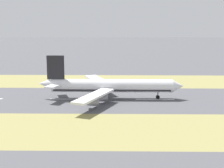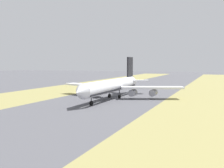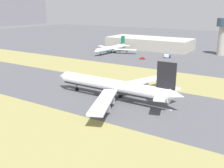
% 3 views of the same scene
% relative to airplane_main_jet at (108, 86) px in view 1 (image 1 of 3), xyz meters
% --- Properties ---
extents(ground_plane, '(800.00, 800.00, 0.00)m').
position_rel_airplane_main_jet_xyz_m(ground_plane, '(1.03, -2.42, -6.02)').
color(ground_plane, '#4C4C51').
extents(grass_median_west, '(40.00, 600.00, 0.01)m').
position_rel_airplane_main_jet_xyz_m(grass_median_west, '(-43.97, -2.42, -6.02)').
color(grass_median_west, olive).
rests_on(grass_median_west, ground).
extents(grass_median_east, '(40.00, 600.00, 0.01)m').
position_rel_airplane_main_jet_xyz_m(grass_median_east, '(46.03, -2.42, -6.02)').
color(grass_median_east, olive).
rests_on(grass_median_east, ground).
extents(centreline_dash_mid, '(1.20, 18.00, 0.01)m').
position_rel_airplane_main_jet_xyz_m(centreline_dash_mid, '(1.03, -18.09, -6.01)').
color(centreline_dash_mid, silver).
rests_on(centreline_dash_mid, ground).
extents(centreline_dash_far, '(1.20, 18.00, 0.01)m').
position_rel_airplane_main_jet_xyz_m(centreline_dash_far, '(1.03, 21.91, -6.01)').
color(centreline_dash_far, silver).
rests_on(centreline_dash_far, ground).
extents(airplane_main_jet, '(64.14, 67.03, 20.20)m').
position_rel_airplane_main_jet_xyz_m(airplane_main_jet, '(0.00, 0.00, 0.00)').
color(airplane_main_jet, white).
rests_on(airplane_main_jet, ground).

